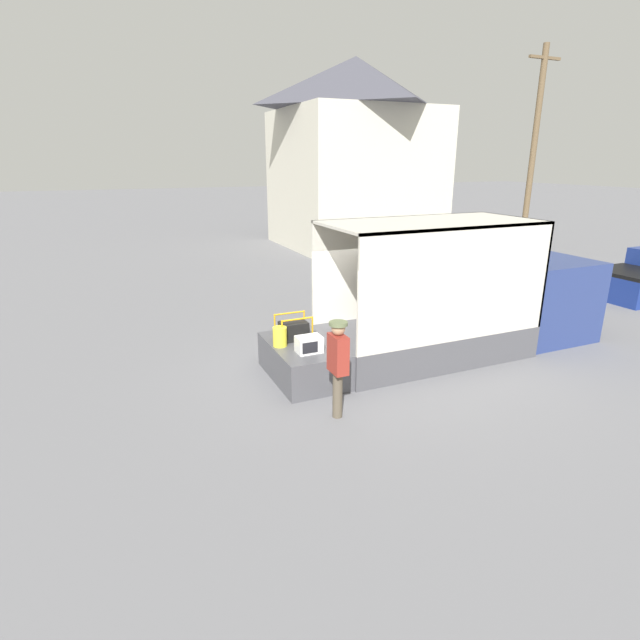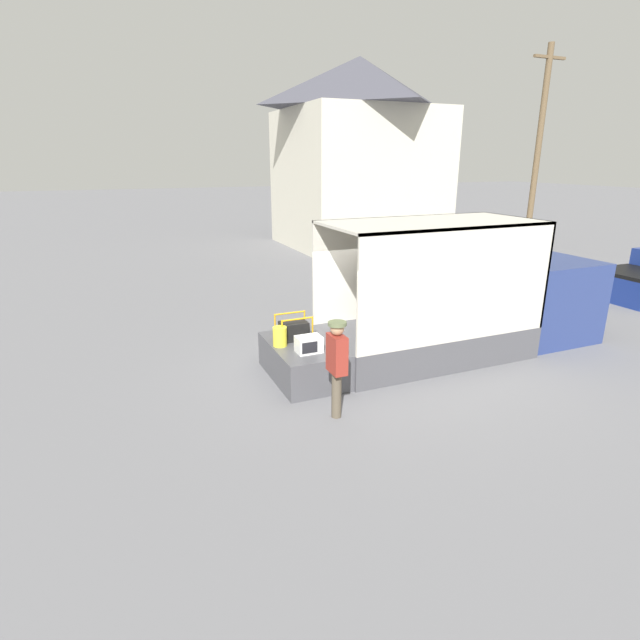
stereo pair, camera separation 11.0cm
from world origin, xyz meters
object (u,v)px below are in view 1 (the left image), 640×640
object	(u,v)px
orange_bucket	(280,337)
box_truck	(484,311)
portable_generator	(295,330)
microwave	(309,344)
utility_pole	(533,151)
worker_person	(338,359)

from	to	relation	value
orange_bucket	box_truck	bearing A→B (deg)	-0.80
portable_generator	orange_bucket	size ratio (longest dim) A/B	1.76
microwave	utility_pole	distance (m)	18.97
portable_generator	worker_person	bearing A→B (deg)	-90.62
box_truck	worker_person	world-z (taller)	box_truck
portable_generator	worker_person	size ratio (longest dim) A/B	0.40
box_truck	worker_person	bearing A→B (deg)	-158.99
portable_generator	utility_pole	xyz separation A→B (m)	(15.61, 9.18, 3.92)
orange_bucket	utility_pole	xyz separation A→B (m)	(16.04, 9.45, 3.92)
portable_generator	microwave	bearing A→B (deg)	-90.52
portable_generator	worker_person	xyz separation A→B (m)	(-0.02, -2.23, 0.16)
orange_bucket	microwave	bearing A→B (deg)	-53.76
portable_generator	orange_bucket	xyz separation A→B (m)	(-0.43, -0.26, -0.00)
box_truck	microwave	xyz separation A→B (m)	(-4.90, -0.50, 0.01)
portable_generator	orange_bucket	distance (m)	0.50
microwave	portable_generator	bearing A→B (deg)	89.48
box_truck	utility_pole	world-z (taller)	utility_pole
utility_pole	worker_person	bearing A→B (deg)	-143.88
microwave	utility_pole	world-z (taller)	utility_pole
microwave	orange_bucket	distance (m)	0.71
box_truck	utility_pole	bearing A→B (deg)	41.62
box_truck	portable_generator	world-z (taller)	box_truck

